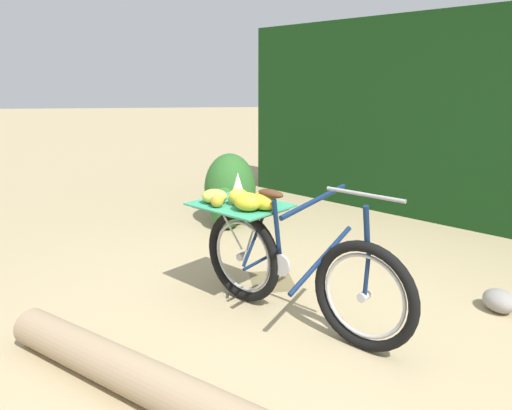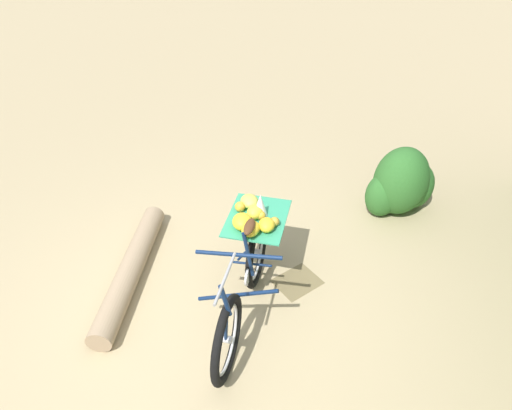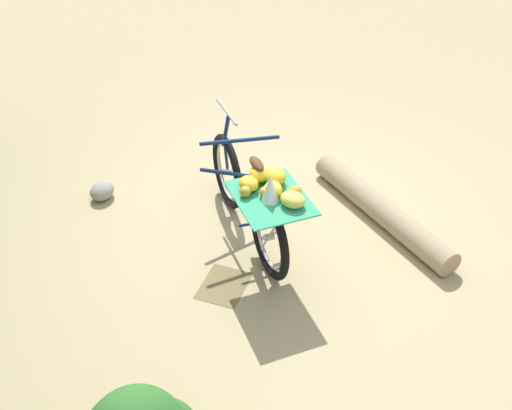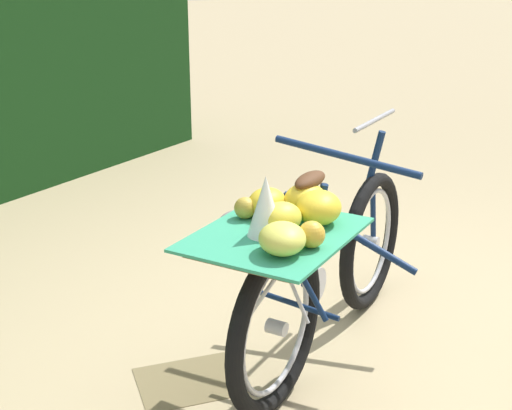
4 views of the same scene
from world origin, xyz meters
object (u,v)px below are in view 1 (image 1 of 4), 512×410
object	(u,v)px
path_stone	(500,301)
bicycle	(281,251)
fallen_log	(125,371)
shrub_cluster	(230,193)

from	to	relation	value
path_stone	bicycle	bearing A→B (deg)	-95.16
path_stone	fallen_log	bearing A→B (deg)	-77.62
bicycle	fallen_log	bearing A→B (deg)	-95.29
bicycle	shrub_cluster	size ratio (longest dim) A/B	1.71
shrub_cluster	path_stone	distance (m)	3.14
bicycle	fallen_log	xyz separation A→B (m)	(0.73, -1.02, -0.39)
fallen_log	shrub_cluster	distance (m)	3.23
shrub_cluster	fallen_log	bearing A→B (deg)	-14.90
bicycle	shrub_cluster	world-z (taller)	bicycle
bicycle	shrub_cluster	distance (m)	2.39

